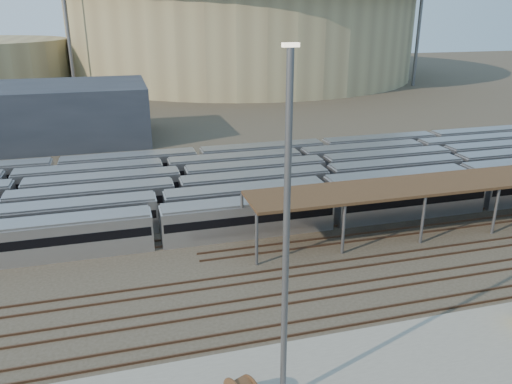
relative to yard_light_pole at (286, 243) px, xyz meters
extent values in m
plane|color=#383026|center=(11.11, 15.62, -10.54)|extent=(420.00, 420.00, 0.00)
cube|color=gray|center=(6.11, 0.62, -10.44)|extent=(50.00, 9.00, 0.20)
cube|color=#A8A8AD|center=(13.49, 23.62, -8.74)|extent=(112.00, 2.90, 3.60)
cube|color=#A8A8AD|center=(14.30, 27.82, -8.74)|extent=(112.00, 2.90, 3.60)
cube|color=#A8A8AD|center=(16.59, 32.02, -8.74)|extent=(112.00, 2.90, 3.60)
cube|color=#A8A8AD|center=(17.79, 36.22, -8.74)|extent=(112.00, 2.90, 3.60)
cube|color=#A8A8AD|center=(16.12, 40.42, -8.74)|extent=(112.00, 2.90, 3.60)
cube|color=#A8A8AD|center=(2.35, 44.62, -8.74)|extent=(112.00, 2.90, 3.60)
cylinder|color=#58595E|center=(3.11, 16.92, -8.04)|extent=(0.30, 0.30, 5.00)
cylinder|color=#58595E|center=(3.11, 22.32, -8.04)|extent=(0.30, 0.30, 5.00)
cylinder|color=#58595E|center=(11.68, 16.92, -8.04)|extent=(0.30, 0.30, 5.00)
cylinder|color=#58595E|center=(11.68, 22.32, -8.04)|extent=(0.30, 0.30, 5.00)
cylinder|color=#58595E|center=(20.25, 16.92, -8.04)|extent=(0.30, 0.30, 5.00)
cylinder|color=#58595E|center=(20.25, 22.32, -8.04)|extent=(0.30, 0.30, 5.00)
cylinder|color=#58595E|center=(28.82, 16.92, -8.04)|extent=(0.30, 0.30, 5.00)
cylinder|color=#58595E|center=(28.82, 22.32, -8.04)|extent=(0.30, 0.30, 5.00)
cube|color=#4C3323|center=(11.11, 13.87, -10.45)|extent=(170.00, 0.12, 0.18)
cube|color=#4C3323|center=(11.11, 15.37, -10.45)|extent=(170.00, 0.12, 0.18)
cube|color=#4C3323|center=(11.11, 9.87, -10.45)|extent=(170.00, 0.12, 0.18)
cube|color=#4C3323|center=(11.11, 11.37, -10.45)|extent=(170.00, 0.12, 0.18)
cube|color=#4C3323|center=(11.11, 5.87, -10.45)|extent=(170.00, 0.12, 0.18)
cube|color=#4C3323|center=(11.11, 7.37, -10.45)|extent=(170.00, 0.12, 0.18)
cylinder|color=#958B65|center=(36.11, 155.62, 3.46)|extent=(116.00, 116.00, 28.00)
cube|color=#1E232D|center=(-23.89, 70.62, -5.54)|extent=(42.00, 20.00, 10.00)
cylinder|color=#58595E|center=(-18.89, 125.62, 7.46)|extent=(1.00, 1.00, 36.00)
cylinder|color=#58595E|center=(81.11, 115.62, 7.46)|extent=(1.00, 1.00, 36.00)
cylinder|color=#58595E|center=(1.11, 175.62, 7.46)|extent=(1.00, 1.00, 36.00)
cylinder|color=#58595E|center=(0.00, 0.00, -0.18)|extent=(0.36, 0.36, 20.30)
cube|color=#FFF2CC|center=(0.00, 0.00, 10.07)|extent=(0.81, 0.32, 0.20)
camera|label=1|loc=(-7.90, -22.47, 11.58)|focal=35.00mm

